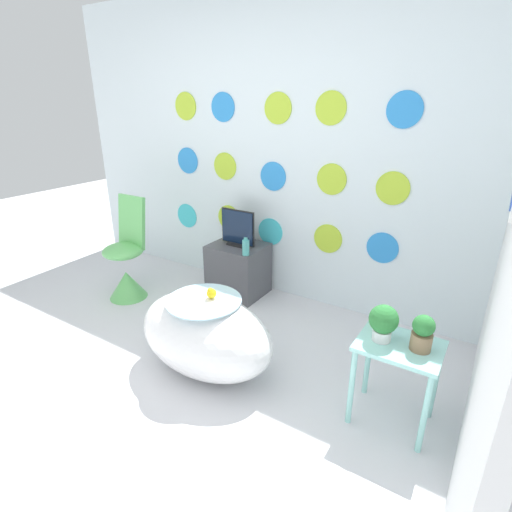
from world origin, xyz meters
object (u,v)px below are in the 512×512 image
object	(u,v)px
tv	(238,229)
potted_plant_left	(383,321)
chair	(126,268)
vase	(246,247)
bathtub	(206,334)
potted_plant_right	(423,333)

from	to	relation	value
tv	potted_plant_left	distance (m)	1.79
chair	vase	distance (m)	1.14
chair	vase	size ratio (longest dim) A/B	6.06
bathtub	potted_plant_right	world-z (taller)	potted_plant_right
chair	tv	world-z (taller)	chair
vase	potted_plant_right	size ratio (longest dim) A/B	0.77
chair	vase	world-z (taller)	chair
vase	potted_plant_right	xyz separation A→B (m)	(1.55, -0.69, 0.06)
chair	potted_plant_right	distance (m)	2.60
tv	potted_plant_left	xyz separation A→B (m)	(1.55, -0.88, -0.00)
bathtub	potted_plant_right	xyz separation A→B (m)	(1.27, 0.21, 0.34)
chair	potted_plant_right	xyz separation A→B (m)	(2.57, -0.25, 0.32)
tv	vase	bearing A→B (deg)	-40.10
vase	potted_plant_left	bearing A→B (deg)	-27.67
vase	potted_plant_left	size ratio (longest dim) A/B	0.74
tv	potted_plant_right	size ratio (longest dim) A/B	1.72
chair	potted_plant_left	bearing A→B (deg)	-6.42
chair	vase	xyz separation A→B (m)	(1.01, 0.44, 0.26)
tv	vase	world-z (taller)	tv
chair	potted_plant_left	size ratio (longest dim) A/B	4.49
bathtub	tv	bearing A→B (deg)	114.07
vase	potted_plant_left	distance (m)	1.53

